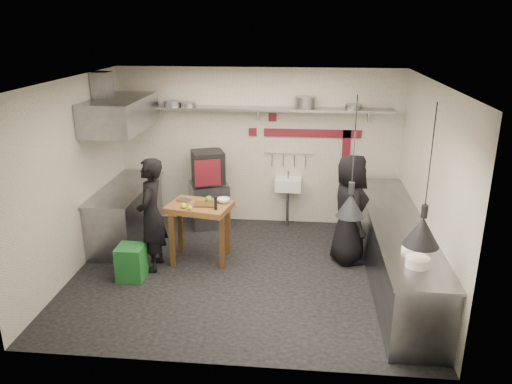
# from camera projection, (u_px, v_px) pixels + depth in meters

# --- Properties ---
(floor) EXTENTS (5.00, 5.00, 0.00)m
(floor) POSITION_uv_depth(u_px,v_px,m) (245.00, 273.00, 7.40)
(floor) COLOR black
(floor) RESTS_ON ground
(ceiling) EXTENTS (5.00, 5.00, 0.00)m
(ceiling) POSITION_uv_depth(u_px,v_px,m) (244.00, 81.00, 6.49)
(ceiling) COLOR beige
(ceiling) RESTS_ON floor
(wall_back) EXTENTS (5.00, 0.04, 2.80)m
(wall_back) POSITION_uv_depth(u_px,v_px,m) (258.00, 147.00, 8.92)
(wall_back) COLOR silver
(wall_back) RESTS_ON floor
(wall_front) EXTENTS (5.00, 0.04, 2.80)m
(wall_front) POSITION_uv_depth(u_px,v_px,m) (219.00, 248.00, 4.97)
(wall_front) COLOR silver
(wall_front) RESTS_ON floor
(wall_left) EXTENTS (0.04, 4.20, 2.80)m
(wall_left) POSITION_uv_depth(u_px,v_px,m) (72.00, 178.00, 7.17)
(wall_left) COLOR silver
(wall_left) RESTS_ON floor
(wall_right) EXTENTS (0.04, 4.20, 2.80)m
(wall_right) POSITION_uv_depth(u_px,v_px,m) (429.00, 189.00, 6.71)
(wall_right) COLOR silver
(wall_right) RESTS_ON floor
(red_band_horiz) EXTENTS (1.70, 0.02, 0.14)m
(red_band_horiz) POSITION_uv_depth(u_px,v_px,m) (312.00, 133.00, 8.72)
(red_band_horiz) COLOR maroon
(red_band_horiz) RESTS_ON wall_back
(red_band_vert) EXTENTS (0.14, 0.02, 1.10)m
(red_band_vert) POSITION_uv_depth(u_px,v_px,m) (345.00, 161.00, 8.82)
(red_band_vert) COLOR maroon
(red_band_vert) RESTS_ON wall_back
(red_tile_a) EXTENTS (0.14, 0.02, 0.14)m
(red_tile_a) POSITION_uv_depth(u_px,v_px,m) (273.00, 117.00, 8.70)
(red_tile_a) COLOR maroon
(red_tile_a) RESTS_ON wall_back
(red_tile_b) EXTENTS (0.14, 0.02, 0.14)m
(red_tile_b) POSITION_uv_depth(u_px,v_px,m) (253.00, 132.00, 8.82)
(red_tile_b) COLOR maroon
(red_tile_b) RESTS_ON wall_back
(back_shelf) EXTENTS (4.60, 0.34, 0.04)m
(back_shelf) POSITION_uv_depth(u_px,v_px,m) (258.00, 109.00, 8.52)
(back_shelf) COLOR slate
(back_shelf) RESTS_ON wall_back
(shelf_bracket_left) EXTENTS (0.04, 0.06, 0.24)m
(shelf_bracket_left) POSITION_uv_depth(u_px,v_px,m) (152.00, 111.00, 8.87)
(shelf_bracket_left) COLOR slate
(shelf_bracket_left) RESTS_ON wall_back
(shelf_bracket_mid) EXTENTS (0.04, 0.06, 0.24)m
(shelf_bracket_mid) POSITION_uv_depth(u_px,v_px,m) (258.00, 113.00, 8.69)
(shelf_bracket_mid) COLOR slate
(shelf_bracket_mid) RESTS_ON wall_back
(shelf_bracket_right) EXTENTS (0.04, 0.06, 0.24)m
(shelf_bracket_right) POSITION_uv_depth(u_px,v_px,m) (369.00, 115.00, 8.51)
(shelf_bracket_right) COLOR slate
(shelf_bracket_right) RESTS_ON wall_back
(pan_far_left) EXTENTS (0.32, 0.32, 0.09)m
(pan_far_left) POSITION_uv_depth(u_px,v_px,m) (173.00, 104.00, 8.63)
(pan_far_left) COLOR slate
(pan_far_left) RESTS_ON back_shelf
(pan_mid_left) EXTENTS (0.33, 0.33, 0.07)m
(pan_mid_left) POSITION_uv_depth(u_px,v_px,m) (188.00, 105.00, 8.61)
(pan_mid_left) COLOR slate
(pan_mid_left) RESTS_ON back_shelf
(stock_pot) EXTENTS (0.42, 0.42, 0.20)m
(stock_pot) POSITION_uv_depth(u_px,v_px,m) (305.00, 103.00, 8.40)
(stock_pot) COLOR slate
(stock_pot) RESTS_ON back_shelf
(pan_right) EXTENTS (0.32, 0.32, 0.08)m
(pan_right) POSITION_uv_depth(u_px,v_px,m) (353.00, 107.00, 8.35)
(pan_right) COLOR slate
(pan_right) RESTS_ON back_shelf
(oven_stand) EXTENTS (0.81, 0.78, 0.80)m
(oven_stand) POSITION_uv_depth(u_px,v_px,m) (210.00, 204.00, 9.02)
(oven_stand) COLOR slate
(oven_stand) RESTS_ON floor
(combi_oven) EXTENTS (0.67, 0.65, 0.58)m
(combi_oven) POSITION_uv_depth(u_px,v_px,m) (208.00, 167.00, 8.83)
(combi_oven) COLOR black
(combi_oven) RESTS_ON oven_stand
(oven_door) EXTENTS (0.42, 0.18, 0.46)m
(oven_door) POSITION_uv_depth(u_px,v_px,m) (208.00, 173.00, 8.49)
(oven_door) COLOR maroon
(oven_door) RESTS_ON combi_oven
(oven_glass) EXTENTS (0.32, 0.13, 0.34)m
(oven_glass) POSITION_uv_depth(u_px,v_px,m) (205.00, 173.00, 8.48)
(oven_glass) COLOR black
(oven_glass) RESTS_ON oven_door
(hand_sink) EXTENTS (0.46, 0.34, 0.22)m
(hand_sink) POSITION_uv_depth(u_px,v_px,m) (288.00, 184.00, 8.90)
(hand_sink) COLOR white
(hand_sink) RESTS_ON wall_back
(sink_tap) EXTENTS (0.03, 0.03, 0.14)m
(sink_tap) POSITION_uv_depth(u_px,v_px,m) (288.00, 175.00, 8.84)
(sink_tap) COLOR slate
(sink_tap) RESTS_ON hand_sink
(sink_drain) EXTENTS (0.06, 0.06, 0.66)m
(sink_drain) POSITION_uv_depth(u_px,v_px,m) (287.00, 208.00, 9.01)
(sink_drain) COLOR slate
(sink_drain) RESTS_ON floor
(utensil_rail) EXTENTS (0.90, 0.02, 0.02)m
(utensil_rail) POSITION_uv_depth(u_px,v_px,m) (289.00, 153.00, 8.86)
(utensil_rail) COLOR slate
(utensil_rail) RESTS_ON wall_back
(counter_right) EXTENTS (0.70, 3.80, 0.90)m
(counter_right) POSITION_uv_depth(u_px,v_px,m) (396.00, 252.00, 7.05)
(counter_right) COLOR slate
(counter_right) RESTS_ON floor
(counter_right_top) EXTENTS (0.76, 3.90, 0.03)m
(counter_right_top) POSITION_uv_depth(u_px,v_px,m) (399.00, 221.00, 6.90)
(counter_right_top) COLOR slate
(counter_right_top) RESTS_ON counter_right
(plate_stack) EXTENTS (0.30, 0.30, 0.11)m
(plate_stack) POSITION_uv_depth(u_px,v_px,m) (418.00, 262.00, 5.59)
(plate_stack) COLOR white
(plate_stack) RESTS_ON counter_right_top
(small_bowl_right) EXTENTS (0.21, 0.21, 0.05)m
(small_bowl_right) POSITION_uv_depth(u_px,v_px,m) (409.00, 250.00, 5.95)
(small_bowl_right) COLOR white
(small_bowl_right) RESTS_ON counter_right_top
(counter_left) EXTENTS (0.70, 1.90, 0.90)m
(counter_left) POSITION_uv_depth(u_px,v_px,m) (126.00, 214.00, 8.44)
(counter_left) COLOR slate
(counter_left) RESTS_ON floor
(counter_left_top) EXTENTS (0.76, 2.00, 0.03)m
(counter_left_top) POSITION_uv_depth(u_px,v_px,m) (124.00, 188.00, 8.29)
(counter_left_top) COLOR slate
(counter_left_top) RESTS_ON counter_left
(extractor_hood) EXTENTS (0.78, 1.60, 0.50)m
(extractor_hood) POSITION_uv_depth(u_px,v_px,m) (120.00, 114.00, 7.88)
(extractor_hood) COLOR slate
(extractor_hood) RESTS_ON ceiling
(hood_duct) EXTENTS (0.28, 0.28, 0.50)m
(hood_duct) POSITION_uv_depth(u_px,v_px,m) (103.00, 88.00, 7.78)
(hood_duct) COLOR slate
(hood_duct) RESTS_ON ceiling
(green_bin) EXTENTS (0.38, 0.38, 0.50)m
(green_bin) POSITION_uv_depth(u_px,v_px,m) (131.00, 262.00, 7.18)
(green_bin) COLOR #1B6227
(green_bin) RESTS_ON floor
(prep_table) EXTENTS (1.03, 0.81, 0.92)m
(prep_table) POSITION_uv_depth(u_px,v_px,m) (200.00, 232.00, 7.68)
(prep_table) COLOR brown
(prep_table) RESTS_ON floor
(cutting_board) EXTENTS (0.35, 0.25, 0.02)m
(cutting_board) POSITION_uv_depth(u_px,v_px,m) (205.00, 204.00, 7.49)
(cutting_board) COLOR #523517
(cutting_board) RESTS_ON prep_table
(pepper_mill) EXTENTS (0.05, 0.05, 0.20)m
(pepper_mill) POSITION_uv_depth(u_px,v_px,m) (216.00, 203.00, 7.28)
(pepper_mill) COLOR black
(pepper_mill) RESTS_ON prep_table
(lemon_a) EXTENTS (0.09, 0.09, 0.08)m
(lemon_a) POSITION_uv_depth(u_px,v_px,m) (184.00, 206.00, 7.36)
(lemon_a) COLOR yellow
(lemon_a) RESTS_ON prep_table
(lemon_b) EXTENTS (0.07, 0.07, 0.07)m
(lemon_b) POSITION_uv_depth(u_px,v_px,m) (190.00, 208.00, 7.28)
(lemon_b) COLOR yellow
(lemon_b) RESTS_ON prep_table
(veg_ball) EXTENTS (0.11, 0.11, 0.11)m
(veg_ball) POSITION_uv_depth(u_px,v_px,m) (209.00, 199.00, 7.59)
(veg_ball) COLOR olive
(veg_ball) RESTS_ON prep_table
(steel_tray) EXTENTS (0.23, 0.20, 0.03)m
(steel_tray) POSITION_uv_depth(u_px,v_px,m) (184.00, 200.00, 7.66)
(steel_tray) COLOR slate
(steel_tray) RESTS_ON prep_table
(bowl) EXTENTS (0.25, 0.25, 0.06)m
(bowl) POSITION_uv_depth(u_px,v_px,m) (223.00, 200.00, 7.59)
(bowl) COLOR white
(bowl) RESTS_ON prep_table
(heat_lamp_near) EXTENTS (0.43, 0.43, 1.40)m
(heat_lamp_near) POSITION_uv_depth(u_px,v_px,m) (354.00, 158.00, 5.54)
(heat_lamp_near) COLOR black
(heat_lamp_near) RESTS_ON ceiling
(heat_lamp_far) EXTENTS (0.46, 0.46, 1.52)m
(heat_lamp_far) POSITION_uv_depth(u_px,v_px,m) (429.00, 177.00, 5.07)
(heat_lamp_far) COLOR black
(heat_lamp_far) RESTS_ON ceiling
(chef_left) EXTENTS (0.43, 0.64, 1.71)m
(chef_left) POSITION_uv_depth(u_px,v_px,m) (151.00, 215.00, 7.29)
(chef_left) COLOR black
(chef_left) RESTS_ON floor
(chef_right) EXTENTS (0.70, 0.92, 1.70)m
(chef_right) POSITION_uv_depth(u_px,v_px,m) (350.00, 209.00, 7.52)
(chef_right) COLOR black
(chef_right) RESTS_ON floor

